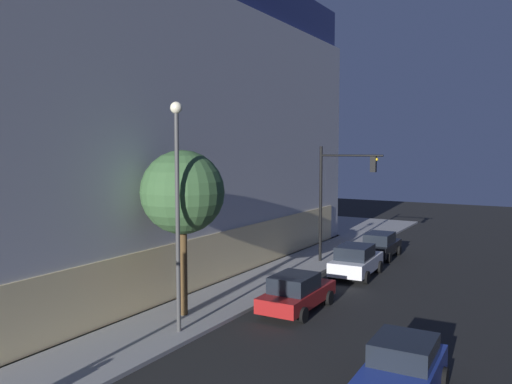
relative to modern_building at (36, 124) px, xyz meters
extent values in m
cube|color=#4C4C51|center=(0.00, 0.04, -8.55)|extent=(31.95, 31.00, 0.15)
cube|color=#F6DA98|center=(0.00, -15.06, -7.21)|extent=(28.40, 0.60, 2.54)
cube|color=#ADAEB5|center=(0.00, 0.04, -1.19)|extent=(31.55, 30.60, 14.57)
cube|color=navy|center=(0.00, 0.04, 7.43)|extent=(30.92, 29.99, 2.67)
cylinder|color=black|center=(6.37, -17.82, -5.00)|extent=(0.18, 0.18, 6.97)
cylinder|color=black|center=(6.48, -19.68, -2.05)|extent=(0.36, 3.73, 0.12)
cube|color=black|center=(6.57, -20.98, -2.55)|extent=(0.34, 0.34, 0.90)
sphere|color=yellow|center=(6.58, -21.16, -2.27)|extent=(0.18, 0.18, 0.18)
cylinder|color=#404040|center=(-7.65, -18.17, -4.43)|extent=(0.16, 0.16, 8.11)
sphere|color=#F9EFC6|center=(-7.65, -18.17, -0.22)|extent=(0.44, 0.44, 0.44)
cylinder|color=#4D371E|center=(-6.00, -17.10, -6.63)|extent=(0.31, 0.31, 3.69)
sphere|color=#385D33|center=(-6.00, -17.10, -3.43)|extent=(3.40, 3.40, 3.40)
cube|color=navy|center=(-8.57, -26.63, -7.94)|extent=(4.25, 1.91, 0.72)
cube|color=black|center=(-8.25, -26.63, -7.26)|extent=(1.94, 1.67, 0.62)
cylinder|color=black|center=(-7.24, -27.50, -8.30)|extent=(0.67, 0.26, 0.67)
cylinder|color=black|center=(-7.29, -25.70, -8.30)|extent=(0.67, 0.26, 0.67)
cube|color=maroon|center=(-2.71, -20.67, -8.00)|extent=(4.48, 1.82, 0.61)
cube|color=black|center=(-3.04, -20.68, -7.35)|extent=(2.12, 1.62, 0.68)
cube|color=#F9F4CC|center=(-0.53, -20.12, -8.00)|extent=(0.12, 0.20, 0.12)
cube|color=#F9F4CC|center=(-0.52, -21.18, -8.00)|extent=(0.12, 0.20, 0.12)
cylinder|color=black|center=(-1.33, -19.77, -8.31)|extent=(0.65, 0.25, 0.64)
cylinder|color=black|center=(-1.31, -21.55, -8.31)|extent=(0.65, 0.25, 0.64)
cylinder|color=black|center=(-4.10, -19.80, -8.31)|extent=(0.65, 0.25, 0.64)
cylinder|color=black|center=(-4.08, -21.57, -8.31)|extent=(0.65, 0.25, 0.64)
cube|color=silver|center=(4.33, -20.84, -7.93)|extent=(4.49, 2.08, 0.72)
cube|color=black|center=(4.00, -20.86, -7.22)|extent=(2.30, 1.78, 0.69)
cube|color=#F9F4CC|center=(6.45, -20.18, -7.93)|extent=(0.13, 0.21, 0.12)
cube|color=#F9F4CC|center=(6.51, -21.30, -7.93)|extent=(0.13, 0.21, 0.12)
cylinder|color=black|center=(5.65, -19.85, -8.29)|extent=(0.69, 0.27, 0.68)
cylinder|color=black|center=(5.74, -21.71, -8.29)|extent=(0.69, 0.27, 0.68)
cylinder|color=black|center=(2.93, -19.98, -8.29)|extent=(0.69, 0.27, 0.68)
cylinder|color=black|center=(3.02, -21.84, -8.29)|extent=(0.69, 0.27, 0.68)
cube|color=black|center=(9.85, -20.54, -7.99)|extent=(4.31, 1.85, 0.66)
cube|color=black|center=(9.53, -20.55, -7.33)|extent=(2.33, 1.61, 0.66)
cube|color=#F9F4CC|center=(11.90, -19.95, -7.99)|extent=(0.13, 0.20, 0.12)
cube|color=#F9F4CC|center=(11.94, -20.97, -7.99)|extent=(0.13, 0.20, 0.12)
cylinder|color=black|center=(11.13, -19.64, -8.32)|extent=(0.63, 0.26, 0.62)
cylinder|color=black|center=(11.19, -21.34, -8.32)|extent=(0.63, 0.26, 0.62)
cylinder|color=black|center=(8.50, -19.73, -8.32)|extent=(0.63, 0.26, 0.62)
cylinder|color=black|center=(8.56, -21.43, -8.32)|extent=(0.63, 0.26, 0.62)
camera|label=1|loc=(-22.23, -30.06, -1.75)|focal=35.92mm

